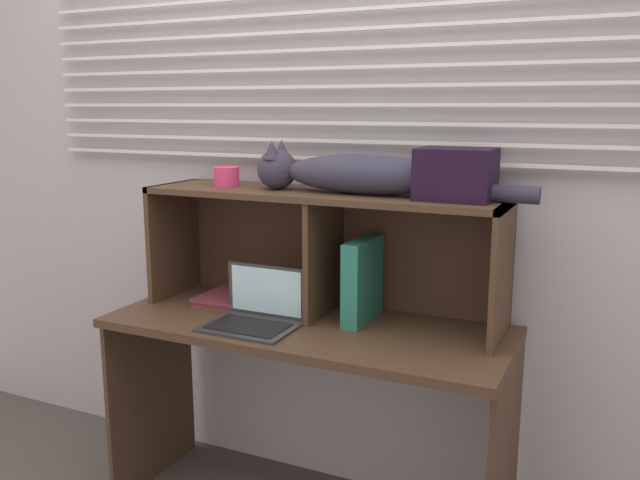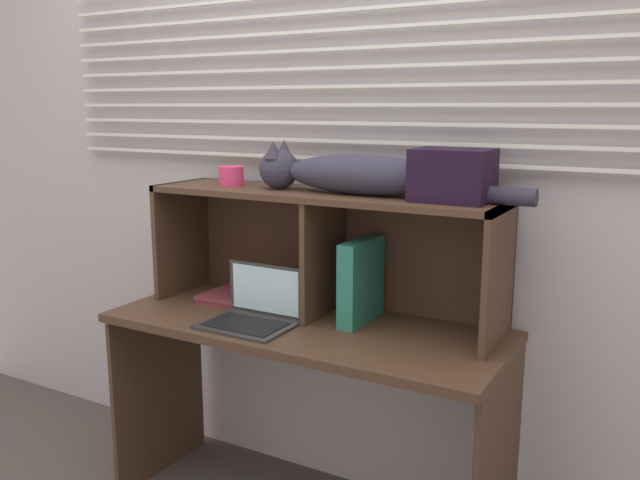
% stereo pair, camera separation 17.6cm
% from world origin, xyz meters
% --- Properties ---
extents(back_panel_with_blinds, '(4.40, 0.08, 2.50)m').
position_xyz_m(back_panel_with_blinds, '(0.00, 0.55, 1.26)').
color(back_panel_with_blinds, '#B2AEB4').
rests_on(back_panel_with_blinds, ground).
extents(desk, '(1.39, 0.56, 0.74)m').
position_xyz_m(desk, '(0.00, 0.23, 0.60)').
color(desk, '#453020').
rests_on(desk, ground).
extents(hutch_shelf_unit, '(1.28, 0.32, 0.44)m').
position_xyz_m(hutch_shelf_unit, '(0.00, 0.37, 1.05)').
color(hutch_shelf_unit, '#453020').
rests_on(hutch_shelf_unit, desk).
extents(cat, '(0.96, 0.16, 0.17)m').
position_xyz_m(cat, '(0.12, 0.34, 1.25)').
color(cat, '#2F2E3E').
rests_on(cat, hutch_shelf_unit).
extents(laptop, '(0.30, 0.23, 0.19)m').
position_xyz_m(laptop, '(-0.15, 0.14, 0.78)').
color(laptop, '#2E2E2E').
rests_on(laptop, desk).
extents(binder_upright, '(0.06, 0.25, 0.29)m').
position_xyz_m(binder_upright, '(0.16, 0.34, 0.89)').
color(binder_upright, '#267462').
rests_on(binder_upright, desk).
extents(book_stack, '(0.19, 0.26, 0.03)m').
position_xyz_m(book_stack, '(-0.38, 0.34, 0.76)').
color(book_stack, brown).
rests_on(book_stack, desk).
extents(small_basket, '(0.09, 0.09, 0.07)m').
position_xyz_m(small_basket, '(-0.38, 0.34, 1.22)').
color(small_basket, '#DA376B').
rests_on(small_basket, hutch_shelf_unit).
extents(storage_box, '(0.23, 0.19, 0.16)m').
position_xyz_m(storage_box, '(0.47, 0.34, 1.26)').
color(storage_box, black).
rests_on(storage_box, hutch_shelf_unit).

